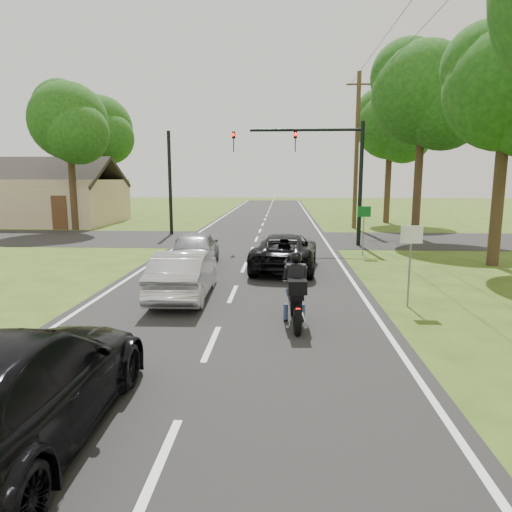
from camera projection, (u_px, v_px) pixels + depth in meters
The scene contains 18 objects.
ground at pixel (212, 344), 9.24m from camera, with size 140.00×140.00×0.00m, color #324914.
road at pixel (248, 258), 19.08m from camera, with size 8.00×100.00×0.01m, color black.
cross_road at pixel (256, 239), 24.99m from camera, with size 60.00×7.00×0.01m, color black.
motorcycle_rider at pixel (296, 297), 10.26m from camera, with size 0.57×2.00×1.72m.
dark_suv at pixel (285, 251), 16.71m from camera, with size 2.19×4.74×1.32m, color black.
silver_sedan at pixel (184, 274), 12.72m from camera, with size 1.40×4.02×1.32m, color silver.
silver_suv at pixel (196, 248), 17.21m from camera, with size 1.63×4.06×1.38m, color #929599.
dark_car_behind at pixel (15, 388), 5.63m from camera, with size 2.08×5.12×1.49m, color black.
traffic_signal at pixel (323, 161), 22.13m from camera, with size 6.38×0.44×6.00m.
signal_pole_far at pixel (170, 183), 26.74m from camera, with size 0.20×0.20×6.00m, color black.
utility_pole_far at pixel (357, 150), 29.68m from camera, with size 1.60×0.28×10.00m.
sign_white at pixel (411, 246), 11.64m from camera, with size 0.55×0.07×2.12m.
sign_green at pixel (364, 219), 19.50m from camera, with size 0.55×0.07×2.12m.
tree_row_d at pixel (430, 99), 23.96m from camera, with size 5.76×5.58×10.45m.
tree_row_e at pixel (395, 129), 32.91m from camera, with size 5.28×5.12×9.61m.
tree_left_near at pixel (71, 125), 28.28m from camera, with size 5.12×4.96×9.22m.
tree_left_far at pixel (102, 132), 38.10m from camera, with size 5.76×5.58×10.14m.
house at pixel (45, 199), 33.47m from camera, with size 10.20×8.00×4.84m.
Camera 1 is at (1.41, -8.74, 3.32)m, focal length 32.00 mm.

